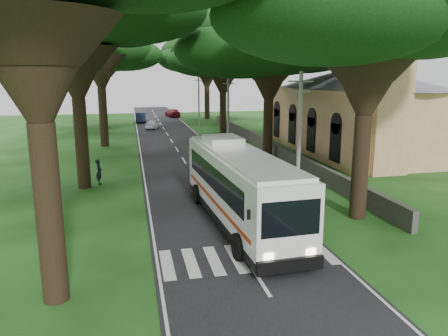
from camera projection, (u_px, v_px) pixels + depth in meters
The scene contains 18 objects.
ground at pixel (235, 241), 20.92m from camera, with size 140.00×140.00×0.00m, color #184012.
road at pixel (178, 151), 44.79m from camera, with size 8.00×120.00×0.04m, color black.
crosswalk at pixel (246, 258), 19.01m from camera, with size 8.00×3.00×0.01m, color silver.
property_wall at pixel (265, 144), 45.56m from camera, with size 0.35×50.00×1.20m, color #383533.
church at pixel (357, 103), 44.11m from camera, with size 14.00×24.00×11.60m.
pole_near at pixel (299, 134), 26.88m from camera, with size 1.60×0.24×8.00m.
pole_mid at pixel (228, 109), 45.98m from camera, with size 1.60×0.24×8.00m.
pole_far at pixel (199, 98), 65.08m from camera, with size 1.60×0.24×8.00m.
tree_l_midb at pixel (98, 24), 45.28m from camera, with size 12.43×12.43×15.74m.
tree_l_far at pixel (100, 51), 62.67m from camera, with size 15.22×15.22×14.30m.
tree_r_mida at pixel (270, 39), 39.34m from camera, with size 16.24×16.24×14.37m.
tree_r_midb at pixel (223, 53), 56.52m from camera, with size 13.60×13.60×13.41m.
tree_r_far at pixel (207, 53), 73.76m from camera, with size 15.49×15.49×14.51m.
coach_bus at pixel (239, 185), 22.94m from camera, with size 3.69×13.40×3.91m.
distant_car_a at pixel (153, 124), 62.34m from camera, with size 1.54×3.82×1.30m, color #B9B9BE.
distant_car_b at pixel (141, 117), 70.82m from camera, with size 1.60×4.59×1.51m, color #212E4D.
distant_car_c at pixel (173, 113), 79.51m from camera, with size 2.00×4.91×1.43m, color maroon.
pedestrian at pixel (99, 172), 31.40m from camera, with size 0.67×0.44×1.84m, color black.
Camera 1 is at (-4.64, -19.13, 7.91)m, focal length 35.00 mm.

